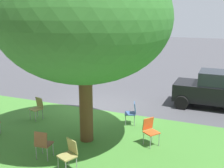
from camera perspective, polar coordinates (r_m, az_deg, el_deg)
name	(u,v)px	position (r m, az deg, el deg)	size (l,w,h in m)	color
ground	(97,108)	(12.38, -3.03, -5.00)	(80.00, 80.00, 0.00)	#424247
grass_verge	(57,136)	(9.82, -11.31, -10.62)	(48.00, 6.00, 0.01)	#3D752D
street_tree	(84,19)	(8.50, -5.86, 13.32)	(5.31, 5.31, 5.93)	brown
chair_0	(150,129)	(8.98, 7.92, -9.33)	(0.58, 0.58, 0.88)	#C64C1E
chair_1	(37,107)	(11.34, -15.24, -4.58)	(0.52, 0.52, 0.88)	olive
chair_2	(132,112)	(10.46, 4.19, -5.73)	(0.53, 0.52, 0.88)	#335184
chair_4	(69,153)	(7.62, -8.89, -13.92)	(0.54, 0.55, 0.88)	olive
chair_5	(43,143)	(8.30, -14.17, -11.72)	(0.46, 0.47, 0.88)	brown
parked_car	(218,90)	(13.08, 21.19, -1.09)	(3.70, 1.92, 1.65)	black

